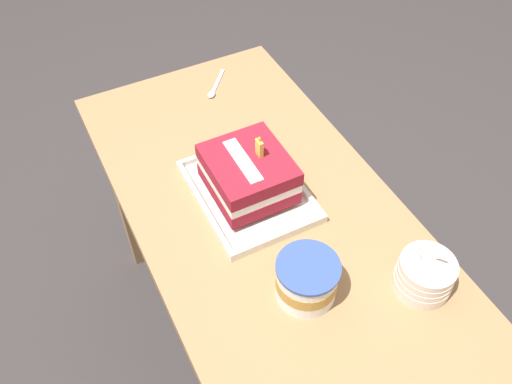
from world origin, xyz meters
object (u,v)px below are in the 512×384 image
object	(u,v)px
serving_spoon_near_tray	(214,90)
ice_cream_tub	(307,280)
birthday_cake	(248,174)
bowl_stack	(425,275)
foil_tray	(249,192)

from	to	relation	value
serving_spoon_near_tray	ice_cream_tub	bearing A→B (deg)	-8.38
birthday_cake	ice_cream_tub	size ratio (longest dim) A/B	1.50
bowl_stack	serving_spoon_near_tray	xyz separation A→B (m)	(-0.82, -0.13, -0.04)
bowl_stack	ice_cream_tub	distance (m)	0.25
birthday_cake	serving_spoon_near_tray	bearing A→B (deg)	167.85
foil_tray	ice_cream_tub	distance (m)	0.31
ice_cream_tub	serving_spoon_near_tray	bearing A→B (deg)	171.62
serving_spoon_near_tray	foil_tray	bearing A→B (deg)	-12.15
foil_tray	ice_cream_tub	world-z (taller)	ice_cream_tub
serving_spoon_near_tray	bowl_stack	bearing A→B (deg)	8.72
birthday_cake	bowl_stack	xyz separation A→B (m)	(0.41, 0.21, -0.03)
foil_tray	serving_spoon_near_tray	xyz separation A→B (m)	(-0.41, 0.09, -0.00)
bowl_stack	ice_cream_tub	world-z (taller)	bowl_stack
birthday_cake	serving_spoon_near_tray	xyz separation A→B (m)	(-0.41, 0.09, -0.07)
foil_tray	birthday_cake	world-z (taller)	birthday_cake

